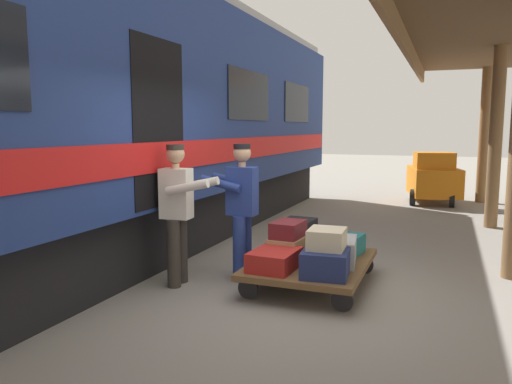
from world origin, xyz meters
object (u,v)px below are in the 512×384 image
suitcase_black_hardshell (299,226)px  porter_by_door (178,210)px  train_car (61,115)px  suitcase_navy_fabric (326,262)px  suitcase_brown_leather (299,241)px  porter_in_overalls (241,206)px  suitcase_gray_aluminum (336,251)px  suitcase_teal_softside (344,244)px  suitcase_tan_vintage (288,248)px  suitcase_red_plastic (275,260)px  suitcase_maroon_trunk (288,229)px  suitcase_cream_canvas (327,239)px  luggage_cart (311,264)px  baggage_tug (434,179)px

suitcase_black_hardshell → porter_by_door: bearing=40.9°
train_car → suitcase_navy_fabric: train_car is taller
suitcase_brown_leather → porter_in_overalls: porter_in_overalls is taller
suitcase_gray_aluminum → suitcase_black_hardshell: suitcase_black_hardshell is taller
suitcase_brown_leather → suitcase_teal_softside: (-0.59, 0.00, 0.01)m
suitcase_tan_vintage → suitcase_teal_softside: size_ratio=1.13×
suitcase_tan_vintage → porter_in_overalls: porter_in_overalls is taller
suitcase_red_plastic → suitcase_gray_aluminum: (-0.59, -0.49, 0.04)m
suitcase_maroon_trunk → suitcase_tan_vintage: bearing=-69.6°
suitcase_gray_aluminum → suitcase_cream_canvas: bearing=89.5°
suitcase_brown_leather → suitcase_cream_canvas: (-0.59, 0.96, 0.28)m
luggage_cart → suitcase_cream_canvas: 0.70m
suitcase_teal_softside → suitcase_cream_canvas: bearing=89.8°
suitcase_teal_softside → baggage_tug: baggage_tug is taller
suitcase_maroon_trunk → porter_by_door: 1.35m
suitcase_teal_softside → suitcase_black_hardshell: (0.60, 0.02, 0.19)m
train_car → suitcase_gray_aluminum: size_ratio=26.20×
porter_in_overalls → suitcase_gray_aluminum: bearing=-177.2°
suitcase_tan_vintage → suitcase_teal_softside: (-0.59, -0.49, -0.01)m
suitcase_maroon_trunk → suitcase_cream_canvas: size_ratio=1.09×
suitcase_navy_fabric → porter_by_door: size_ratio=0.36×
baggage_tug → luggage_cart: bearing=81.1°
luggage_cart → suitcase_teal_softside: 0.60m
suitcase_teal_softside → porter_in_overalls: bearing=24.8°
suitcase_tan_vintage → suitcase_maroon_trunk: suitcase_maroon_trunk is taller
train_car → baggage_tug: (-4.42, -8.00, -1.43)m
suitcase_teal_softside → suitcase_tan_vintage: bearing=39.8°
suitcase_maroon_trunk → suitcase_brown_leather: bearing=-89.4°
baggage_tug → suitcase_gray_aluminum: bearing=83.4°
suitcase_maroon_trunk → porter_by_door: (1.21, 0.55, 0.25)m
suitcase_tan_vintage → suitcase_maroon_trunk: (-0.00, 0.01, 0.23)m
suitcase_cream_canvas → baggage_tug: baggage_tug is taller
suitcase_navy_fabric → suitcase_gray_aluminum: bearing=-90.0°
luggage_cart → suitcase_teal_softside: bearing=-121.0°
suitcase_navy_fabric → suitcase_maroon_trunk: size_ratio=1.34×
suitcase_red_plastic → baggage_tug: (-1.46, -7.98, 0.21)m
train_car → porter_in_overalls: size_ratio=9.62×
suitcase_red_plastic → porter_by_door: (1.21, 0.07, 0.51)m
suitcase_tan_vintage → suitcase_navy_fabric: suitcase_navy_fabric is taller
suitcase_navy_fabric → suitcase_cream_canvas: size_ratio=1.47×
suitcase_red_plastic → suitcase_cream_canvas: size_ratio=1.49×
porter_in_overalls → suitcase_cream_canvas: bearing=161.2°
luggage_cart → train_car: bearing=8.9°
luggage_cart → porter_in_overalls: porter_in_overalls is taller
suitcase_tan_vintage → suitcase_black_hardshell: bearing=-89.1°
train_car → suitcase_black_hardshell: (-2.95, -0.99, -1.44)m
suitcase_tan_vintage → suitcase_teal_softside: suitcase_tan_vintage is taller
porter_in_overalls → suitcase_teal_softside: bearing=-155.2°
suitcase_brown_leather → suitcase_teal_softside: bearing=180.0°
suitcase_navy_fabric → baggage_tug: 8.03m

